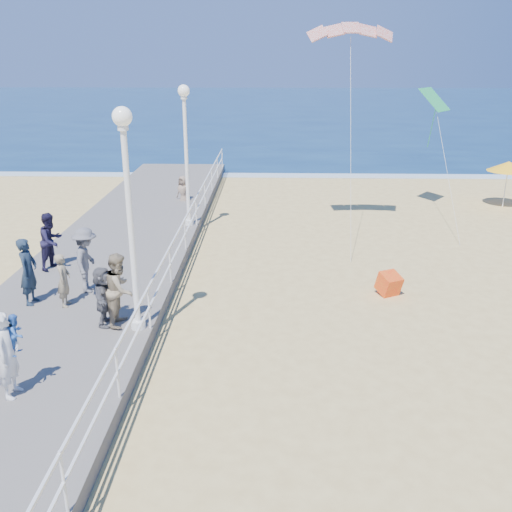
{
  "coord_description": "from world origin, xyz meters",
  "views": [
    {
      "loc": [
        -2.08,
        -12.56,
        6.79
      ],
      "look_at": [
        -2.5,
        2.0,
        1.6
      ],
      "focal_mm": 40.0,
      "sensor_mm": 36.0,
      "label": 1
    }
  ],
  "objects_px": {
    "spectator_2": "(86,260)",
    "spectator_6": "(64,280)",
    "toddler_held": "(16,334)",
    "spectator_0": "(28,271)",
    "beach_umbrella": "(508,166)",
    "spectator_1": "(120,289)",
    "spectator_7": "(51,241)",
    "box_kite": "(389,286)",
    "lamp_post_far": "(186,141)",
    "lamp_post_mid": "(128,199)",
    "spectator_5": "(103,296)",
    "woman_holding_toddler": "(8,354)",
    "beach_walker_c": "(183,192)"
  },
  "relations": [
    {
      "from": "woman_holding_toddler",
      "to": "beach_walker_c",
      "type": "distance_m",
      "value": 15.99
    },
    {
      "from": "lamp_post_mid",
      "to": "beach_umbrella",
      "type": "bearing_deg",
      "value": 44.18
    },
    {
      "from": "spectator_1",
      "to": "lamp_post_far",
      "type": "bearing_deg",
      "value": -1.65
    },
    {
      "from": "spectator_6",
      "to": "spectator_7",
      "type": "xyz_separation_m",
      "value": [
        -1.35,
        2.78,
        0.17
      ]
    },
    {
      "from": "woman_holding_toddler",
      "to": "spectator_6",
      "type": "distance_m",
      "value": 4.27
    },
    {
      "from": "spectator_5",
      "to": "lamp_post_mid",
      "type": "bearing_deg",
      "value": -105.72
    },
    {
      "from": "toddler_held",
      "to": "beach_umbrella",
      "type": "bearing_deg",
      "value": -43.68
    },
    {
      "from": "toddler_held",
      "to": "spectator_5",
      "type": "distance_m",
      "value": 3.15
    },
    {
      "from": "beach_walker_c",
      "to": "spectator_0",
      "type": "bearing_deg",
      "value": -63.28
    },
    {
      "from": "lamp_post_mid",
      "to": "toddler_held",
      "type": "xyz_separation_m",
      "value": [
        -1.67,
        -2.82,
        -1.99
      ]
    },
    {
      "from": "spectator_2",
      "to": "spectator_6",
      "type": "height_order",
      "value": "spectator_2"
    },
    {
      "from": "beach_walker_c",
      "to": "spectator_6",
      "type": "bearing_deg",
      "value": -58.52
    },
    {
      "from": "lamp_post_mid",
      "to": "spectator_6",
      "type": "relative_size",
      "value": 3.65
    },
    {
      "from": "spectator_5",
      "to": "spectator_6",
      "type": "bearing_deg",
      "value": 47.73
    },
    {
      "from": "lamp_post_far",
      "to": "beach_umbrella",
      "type": "distance_m",
      "value": 14.95
    },
    {
      "from": "spectator_6",
      "to": "lamp_post_far",
      "type": "bearing_deg",
      "value": -21.58
    },
    {
      "from": "lamp_post_mid",
      "to": "woman_holding_toddler",
      "type": "xyz_separation_m",
      "value": [
        -1.82,
        -2.97,
        -2.36
      ]
    },
    {
      "from": "woman_holding_toddler",
      "to": "spectator_1",
      "type": "bearing_deg",
      "value": -23.01
    },
    {
      "from": "spectator_1",
      "to": "box_kite",
      "type": "xyz_separation_m",
      "value": [
        7.21,
        2.89,
        -1.02
      ]
    },
    {
      "from": "lamp_post_far",
      "to": "spectator_2",
      "type": "xyz_separation_m",
      "value": [
        -1.92,
        -6.73,
        -2.33
      ]
    },
    {
      "from": "spectator_5",
      "to": "box_kite",
      "type": "bearing_deg",
      "value": -72.42
    },
    {
      "from": "lamp_post_mid",
      "to": "spectator_0",
      "type": "height_order",
      "value": "lamp_post_mid"
    },
    {
      "from": "spectator_0",
      "to": "beach_umbrella",
      "type": "relative_size",
      "value": 0.86
    },
    {
      "from": "toddler_held",
      "to": "spectator_6",
      "type": "bearing_deg",
      "value": 7.79
    },
    {
      "from": "spectator_1",
      "to": "box_kite",
      "type": "distance_m",
      "value": 7.84
    },
    {
      "from": "spectator_7",
      "to": "beach_umbrella",
      "type": "bearing_deg",
      "value": -40.14
    },
    {
      "from": "beach_walker_c",
      "to": "box_kite",
      "type": "xyz_separation_m",
      "value": [
        7.56,
        -9.84,
        -0.46
      ]
    },
    {
      "from": "spectator_1",
      "to": "spectator_7",
      "type": "distance_m",
      "value": 4.93
    },
    {
      "from": "spectator_7",
      "to": "beach_walker_c",
      "type": "xyz_separation_m",
      "value": [
        2.77,
        8.92,
        -0.54
      ]
    },
    {
      "from": "spectator_0",
      "to": "spectator_6",
      "type": "xyz_separation_m",
      "value": [
        0.97,
        -0.13,
        -0.19
      ]
    },
    {
      "from": "spectator_7",
      "to": "lamp_post_mid",
      "type": "bearing_deg",
      "value": -117.39
    },
    {
      "from": "spectator_5",
      "to": "spectator_7",
      "type": "bearing_deg",
      "value": 31.36
    },
    {
      "from": "woman_holding_toddler",
      "to": "spectator_2",
      "type": "xyz_separation_m",
      "value": [
        -0.1,
        5.24,
        0.03
      ]
    },
    {
      "from": "spectator_1",
      "to": "spectator_7",
      "type": "xyz_separation_m",
      "value": [
        -3.12,
        3.81,
        -0.03
      ]
    },
    {
      "from": "spectator_1",
      "to": "beach_walker_c",
      "type": "relative_size",
      "value": 1.22
    },
    {
      "from": "spectator_6",
      "to": "beach_walker_c",
      "type": "height_order",
      "value": "spectator_6"
    },
    {
      "from": "lamp_post_far",
      "to": "box_kite",
      "type": "bearing_deg",
      "value": -40.92
    },
    {
      "from": "spectator_2",
      "to": "beach_walker_c",
      "type": "relative_size",
      "value": 1.23
    },
    {
      "from": "beach_walker_c",
      "to": "lamp_post_mid",
      "type": "bearing_deg",
      "value": -48.04
    },
    {
      "from": "spectator_0",
      "to": "beach_walker_c",
      "type": "height_order",
      "value": "spectator_0"
    },
    {
      "from": "lamp_post_mid",
      "to": "box_kite",
      "type": "relative_size",
      "value": 8.87
    },
    {
      "from": "spectator_6",
      "to": "box_kite",
      "type": "distance_m",
      "value": 9.21
    },
    {
      "from": "spectator_6",
      "to": "spectator_5",
      "type": "bearing_deg",
      "value": -134.08
    },
    {
      "from": "lamp_post_far",
      "to": "spectator_2",
      "type": "bearing_deg",
      "value": -105.9
    },
    {
      "from": "woman_holding_toddler",
      "to": "lamp_post_far",
      "type": "bearing_deg",
      "value": -8.65
    },
    {
      "from": "spectator_6",
      "to": "toddler_held",
      "type": "bearing_deg",
      "value": -177.66
    },
    {
      "from": "spectator_2",
      "to": "spectator_6",
      "type": "relative_size",
      "value": 1.28
    },
    {
      "from": "beach_walker_c",
      "to": "lamp_post_far",
      "type": "bearing_deg",
      "value": -40.12
    },
    {
      "from": "spectator_0",
      "to": "beach_umbrella",
      "type": "bearing_deg",
      "value": -54.02
    },
    {
      "from": "spectator_6",
      "to": "woman_holding_toddler",
      "type": "bearing_deg",
      "value": -179.93
    }
  ]
}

